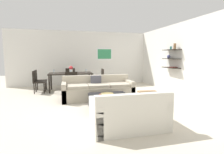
# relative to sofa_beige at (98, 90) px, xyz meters

# --- Properties ---
(ground_plane) EXTENTS (18.00, 18.00, 0.00)m
(ground_plane) POSITION_rel_sofa_beige_xyz_m (0.11, -0.34, -0.29)
(ground_plane) COLOR beige
(back_wall_unit) EXTENTS (8.40, 0.09, 2.70)m
(back_wall_unit) POSITION_rel_sofa_beige_xyz_m (0.42, 3.19, 1.06)
(back_wall_unit) COLOR silver
(back_wall_unit) RESTS_ON ground
(right_wall_shelf_unit) EXTENTS (0.34, 8.20, 2.70)m
(right_wall_shelf_unit) POSITION_rel_sofa_beige_xyz_m (3.14, 0.26, 1.06)
(right_wall_shelf_unit) COLOR silver
(right_wall_shelf_unit) RESTS_ON ground
(sofa_beige) EXTENTS (2.37, 0.90, 0.78)m
(sofa_beige) POSITION_rel_sofa_beige_xyz_m (0.00, 0.00, 0.00)
(sofa_beige) COLOR #B2A893
(sofa_beige) RESTS_ON ground
(loveseat_white) EXTENTS (1.48, 0.90, 0.78)m
(loveseat_white) POSITION_rel_sofa_beige_xyz_m (0.18, -2.59, 0.00)
(loveseat_white) COLOR silver
(loveseat_white) RESTS_ON ground
(coffee_table) EXTENTS (1.08, 1.01, 0.38)m
(coffee_table) POSITION_rel_sofa_beige_xyz_m (0.11, -1.23, -0.10)
(coffee_table) COLOR black
(coffee_table) RESTS_ON ground
(decorative_bowl) EXTENTS (0.37, 0.37, 0.07)m
(decorative_bowl) POSITION_rel_sofa_beige_xyz_m (0.03, -1.30, 0.13)
(decorative_bowl) COLOR #99844C
(decorative_bowl) RESTS_ON coffee_table
(apple_on_coffee_table) EXTENTS (0.07, 0.07, 0.07)m
(apple_on_coffee_table) POSITION_rel_sofa_beige_xyz_m (-0.16, -1.30, 0.12)
(apple_on_coffee_table) COLOR red
(apple_on_coffee_table) RESTS_ON coffee_table
(dining_table) EXTENTS (1.79, 0.94, 0.75)m
(dining_table) POSITION_rel_sofa_beige_xyz_m (-0.86, 1.73, 0.39)
(dining_table) COLOR black
(dining_table) RESTS_ON ground
(dining_chair_right_far) EXTENTS (0.44, 0.44, 0.88)m
(dining_chair_right_far) POSITION_rel_sofa_beige_xyz_m (0.44, 1.94, 0.21)
(dining_chair_right_far) COLOR black
(dining_chair_right_far) RESTS_ON ground
(dining_chair_foot) EXTENTS (0.44, 0.44, 0.88)m
(dining_chair_foot) POSITION_rel_sofa_beige_xyz_m (-0.86, 0.85, 0.21)
(dining_chair_foot) COLOR black
(dining_chair_foot) RESTS_ON ground
(dining_chair_head) EXTENTS (0.44, 0.44, 0.88)m
(dining_chair_head) POSITION_rel_sofa_beige_xyz_m (-0.86, 2.60, 0.21)
(dining_chair_head) COLOR black
(dining_chair_head) RESTS_ON ground
(dining_chair_left_far) EXTENTS (0.44, 0.44, 0.88)m
(dining_chair_left_far) POSITION_rel_sofa_beige_xyz_m (-2.16, 1.94, 0.21)
(dining_chair_left_far) COLOR black
(dining_chair_left_far) RESTS_ON ground
(dining_chair_left_near) EXTENTS (0.44, 0.44, 0.88)m
(dining_chair_left_near) POSITION_rel_sofa_beige_xyz_m (-2.16, 1.51, 0.21)
(dining_chair_left_near) COLOR black
(dining_chair_left_near) RESTS_ON ground
(wine_glass_right_far) EXTENTS (0.08, 0.08, 0.14)m
(wine_glass_right_far) POSITION_rel_sofa_beige_xyz_m (-0.19, 1.84, 0.56)
(wine_glass_right_far) COLOR silver
(wine_glass_right_far) RESTS_ON dining_table
(wine_glass_foot) EXTENTS (0.07, 0.07, 0.18)m
(wine_glass_foot) POSITION_rel_sofa_beige_xyz_m (-0.86, 1.31, 0.58)
(wine_glass_foot) COLOR silver
(wine_glass_foot) RESTS_ON dining_table
(wine_glass_head) EXTENTS (0.08, 0.08, 0.16)m
(wine_glass_head) POSITION_rel_sofa_beige_xyz_m (-0.86, 2.14, 0.58)
(wine_glass_head) COLOR silver
(wine_glass_head) RESTS_ON dining_table
(wine_glass_left_near) EXTENTS (0.06, 0.06, 0.17)m
(wine_glass_left_near) POSITION_rel_sofa_beige_xyz_m (-1.53, 1.61, 0.57)
(wine_glass_left_near) COLOR silver
(wine_glass_left_near) RESTS_ON dining_table
(centerpiece_vase) EXTENTS (0.16, 0.16, 0.30)m
(centerpiece_vase) POSITION_rel_sofa_beige_xyz_m (-0.84, 1.71, 0.62)
(centerpiece_vase) COLOR silver
(centerpiece_vase) RESTS_ON dining_table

